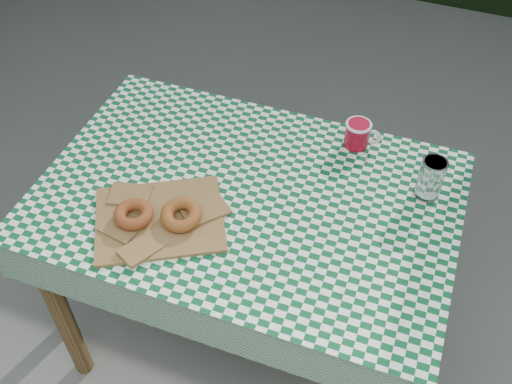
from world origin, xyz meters
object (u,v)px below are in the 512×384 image
at_px(table, 248,276).
at_px(drinking_glass, 431,179).
at_px(paper_bag, 159,218).
at_px(coffee_mug, 357,134).

relative_size(table, drinking_glass, 9.11).
height_order(paper_bag, drinking_glass, drinking_glass).
distance_m(paper_bag, coffee_mug, 0.62).
bearing_deg(drinking_glass, table, -158.42).
bearing_deg(table, coffee_mug, 52.59).
distance_m(paper_bag, drinking_glass, 0.73).
height_order(coffee_mug, drinking_glass, drinking_glass).
height_order(table, paper_bag, paper_bag).
bearing_deg(drinking_glass, paper_bag, -151.14).
relative_size(paper_bag, coffee_mug, 2.30).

